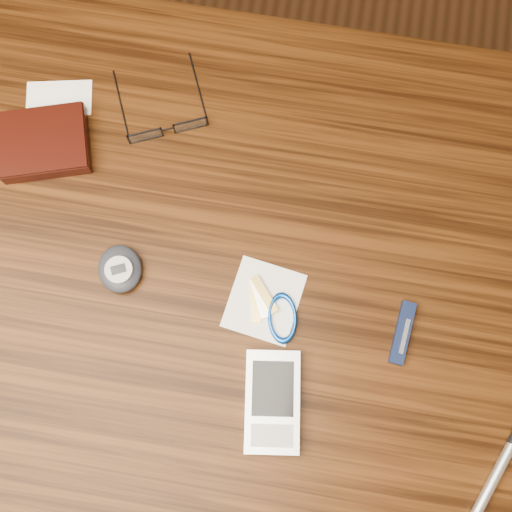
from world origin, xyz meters
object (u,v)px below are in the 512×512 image
Objects in this scene: desk at (224,272)px; silver_pen at (499,469)px; wallet_and_card at (44,142)px; pocket_knife at (402,333)px; pedometer at (120,269)px; pda_phone at (272,402)px; eyeglasses at (167,126)px; notepad_keys at (273,310)px.

silver_pen is at bearing -28.53° from desk.
silver_pen is at bearing -26.45° from wallet_and_card.
wallet_and_card is 0.52m from pocket_knife.
pedometer reaches higher than desk.
pocket_knife is (0.14, 0.11, -0.00)m from pda_phone.
desk is 6.87× the size of eyeglasses.
eyeglasses is at bearing 142.55° from silver_pen.
pda_phone is at bearing 173.40° from silver_pen.
desk is 7.81× the size of pda_phone.
desk is 0.27m from pocket_knife.
eyeglasses is 1.82× the size of pocket_knife.
notepad_keys reaches higher than desk.
pocket_knife reaches higher than notepad_keys.
pda_phone reaches higher than desk.
pda_phone is 0.25m from pedometer.
pedometer is (-0.12, -0.04, 0.11)m from desk.
desk is at bearing -57.70° from eyeglasses.
wallet_and_card reaches higher than desk.
eyeglasses is 0.38m from pda_phone.
eyeglasses is 0.20m from pedometer.
desk is 0.22m from eyeglasses.
wallet_and_card is 1.30× the size of pda_phone.
desk is at bearing 18.82° from pedometer.
pocket_knife is at bearing -14.20° from desk.
eyeglasses reaches higher than pda_phone.
notepad_keys is 0.32m from silver_pen.
pocket_knife is at bearing -19.02° from wallet_and_card.
eyeglasses is 0.99× the size of silver_pen.
wallet_and_card is at bearing -162.29° from eyeglasses.
silver_pen is (0.47, -0.36, -0.00)m from eyeglasses.
wallet_and_card is 1.14× the size of eyeglasses.
pedometer is 0.54× the size of silver_pen.
wallet_and_card is at bearing 131.82° from pedometer.
notepad_keys is at bearing -36.79° from desk.
eyeglasses is at bearing 122.30° from desk.
pocket_knife is (0.24, -0.06, 0.11)m from desk.
wallet_and_card and eyeglasses have the same top height.
silver_pen is at bearing -47.21° from pocket_knife.
pocket_knife is at bearing 36.79° from pda_phone.
pocket_knife is (0.34, -0.22, -0.01)m from eyeglasses.
desk is 0.30m from wallet_and_card.
notepad_keys is (0.18, -0.22, -0.01)m from eyeglasses.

